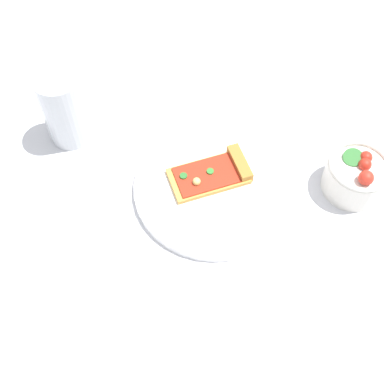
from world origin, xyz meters
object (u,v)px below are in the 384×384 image
at_px(salad_bowl, 356,175).
at_px(pizza_slice_main, 216,172).
at_px(plate, 214,188).
at_px(paper_napkin, 133,314).
at_px(soda_glass, 63,111).

bearing_deg(salad_bowl, pizza_slice_main, 18.95).
height_order(pizza_slice_main, salad_bowl, salad_bowl).
distance_m(plate, pizza_slice_main, 0.03).
distance_m(plate, paper_napkin, 0.25).
bearing_deg(salad_bowl, paper_napkin, 55.37).
xyz_separation_m(pizza_slice_main, soda_glass, (0.28, 0.02, 0.05)).
height_order(salad_bowl, paper_napkin, salad_bowl).
height_order(pizza_slice_main, paper_napkin, pizza_slice_main).
bearing_deg(soda_glass, salad_bowl, -169.44).
bearing_deg(soda_glass, plate, 178.72).
xyz_separation_m(soda_glass, paper_napkin, (-0.25, 0.25, -0.07)).
height_order(pizza_slice_main, soda_glass, soda_glass).
height_order(plate, paper_napkin, plate).
height_order(salad_bowl, soda_glass, soda_glass).
height_order(soda_glass, paper_napkin, soda_glass).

